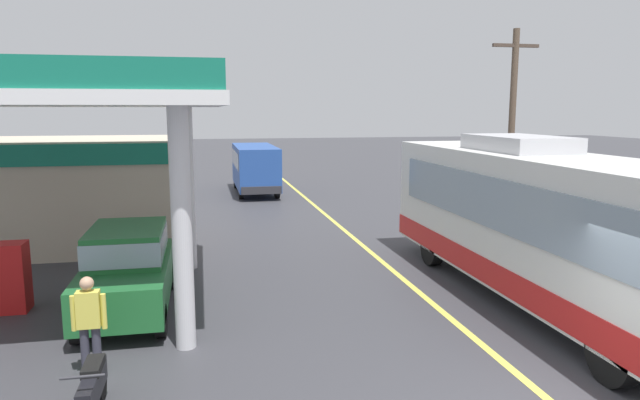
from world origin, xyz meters
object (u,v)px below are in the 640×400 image
Objects in this scene: car_at_pump at (128,265)px; motorcycle_parked_forecourt at (93,389)px; coach_bus_main at (539,226)px; pedestrian_near_pump at (89,320)px; minibus_opposing_lane at (255,165)px.

motorcycle_parked_forecourt is (0.02, -4.44, -0.57)m from car_at_pump.
coach_bus_main is 6.65× the size of pedestrian_near_pump.
car_at_pump is at bearing 90.25° from motorcycle_parked_forecourt.
motorcycle_parked_forecourt is 1.08× the size of pedestrian_near_pump.
pedestrian_near_pump is (-9.17, -1.86, -0.79)m from coach_bus_main.
minibus_opposing_lane is at bearing 77.26° from pedestrian_near_pump.
minibus_opposing_lane is (-4.59, 18.40, -0.25)m from coach_bus_main.
minibus_opposing_lane is (4.33, 17.26, 0.46)m from car_at_pump.
pedestrian_near_pump reaches higher than motorcycle_parked_forecourt.
minibus_opposing_lane is at bearing 75.91° from car_at_pump.
coach_bus_main is at bearing 20.34° from motorcycle_parked_forecourt.
coach_bus_main is 9.02m from car_at_pump.
pedestrian_near_pump is at bearing -168.52° from coach_bus_main.
minibus_opposing_lane is at bearing 104.00° from coach_bus_main.
car_at_pump is 3.02m from pedestrian_near_pump.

